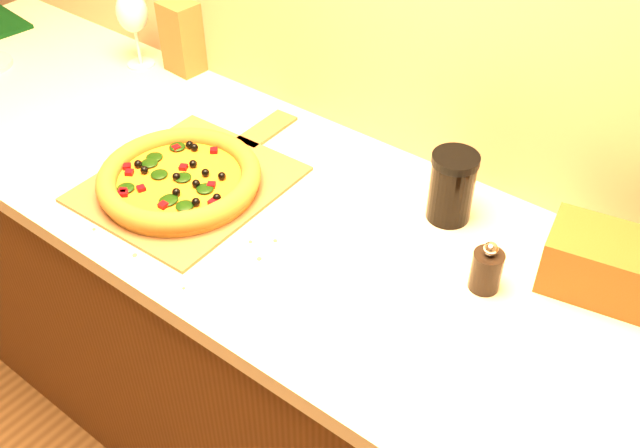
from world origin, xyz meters
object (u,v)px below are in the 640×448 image
at_px(pizza, 180,179).
at_px(pepper_grinder, 486,269).
at_px(wine_glass, 132,14).
at_px(pizza_peel, 193,180).
at_px(dark_jar, 452,187).

xyz_separation_m(pizza, pepper_grinder, (0.64, 0.13, 0.01)).
height_order(pepper_grinder, wine_glass, wine_glass).
distance_m(pepper_grinder, wine_glass, 1.15).
bearing_deg(pizza_peel, wine_glass, 148.17).
height_order(pizza, dark_jar, dark_jar).
height_order(pepper_grinder, dark_jar, dark_jar).
height_order(pizza_peel, dark_jar, dark_jar).
bearing_deg(pizza_peel, pizza, -90.77).
height_order(pizza, pepper_grinder, pepper_grinder).
xyz_separation_m(pizza_peel, pizza, (0.00, -0.04, 0.03)).
distance_m(pizza_peel, pepper_grinder, 0.65).
bearing_deg(pizza, pepper_grinder, 11.83).
bearing_deg(pizza_peel, dark_jar, 23.83).
bearing_deg(pizza, wine_glass, 146.68).
distance_m(pizza, wine_glass, 0.60).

